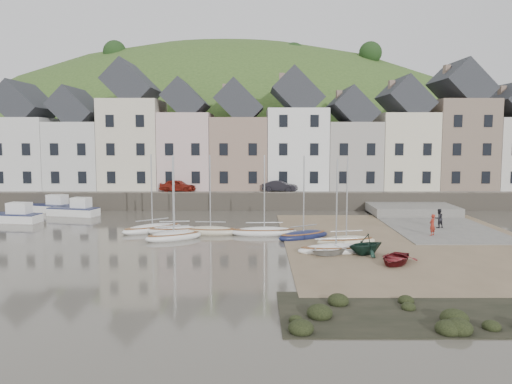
{
  "coord_description": "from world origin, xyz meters",
  "views": [
    {
      "loc": [
        0.01,
        -37.27,
        7.55
      ],
      "look_at": [
        0.0,
        6.0,
        3.0
      ],
      "focal_mm": 37.7,
      "sensor_mm": 36.0,
      "label": 1
    }
  ],
  "objects_px": {
    "rowboat_green": "(366,244)",
    "car_right": "(280,186)",
    "person_red": "(432,225)",
    "person_dark": "(439,218)",
    "rowboat_red": "(395,258)",
    "sailboat_0": "(152,228)",
    "rowboat_white": "(331,249)",
    "car_left": "(178,186)"
  },
  "relations": [
    {
      "from": "sailboat_0",
      "to": "person_dark",
      "type": "xyz_separation_m",
      "value": [
        22.97,
        1.03,
        0.63
      ]
    },
    {
      "from": "car_left",
      "to": "rowboat_white",
      "type": "bearing_deg",
      "value": -138.29
    },
    {
      "from": "person_dark",
      "to": "car_right",
      "type": "distance_m",
      "value": 18.54
    },
    {
      "from": "sailboat_0",
      "to": "rowboat_white",
      "type": "bearing_deg",
      "value": -32.7
    },
    {
      "from": "rowboat_green",
      "to": "car_right",
      "type": "xyz_separation_m",
      "value": [
        -4.38,
        23.45,
        1.47
      ]
    },
    {
      "from": "sailboat_0",
      "to": "person_dark",
      "type": "distance_m",
      "value": 23.0
    },
    {
      "from": "rowboat_white",
      "to": "person_dark",
      "type": "distance_m",
      "value": 13.71
    },
    {
      "from": "rowboat_green",
      "to": "rowboat_red",
      "type": "relative_size",
      "value": 0.85
    },
    {
      "from": "sailboat_0",
      "to": "car_right",
      "type": "distance_m",
      "value": 18.47
    },
    {
      "from": "rowboat_white",
      "to": "person_red",
      "type": "height_order",
      "value": "person_red"
    },
    {
      "from": "car_left",
      "to": "sailboat_0",
      "type": "bearing_deg",
      "value": -167.18
    },
    {
      "from": "person_red",
      "to": "person_dark",
      "type": "xyz_separation_m",
      "value": [
        1.6,
        3.29,
        -0.03
      ]
    },
    {
      "from": "rowboat_red",
      "to": "car_left",
      "type": "height_order",
      "value": "car_left"
    },
    {
      "from": "rowboat_red",
      "to": "person_dark",
      "type": "bearing_deg",
      "value": 90.29
    },
    {
      "from": "rowboat_red",
      "to": "person_red",
      "type": "bearing_deg",
      "value": 89.23
    },
    {
      "from": "person_dark",
      "to": "car_right",
      "type": "bearing_deg",
      "value": -71.03
    },
    {
      "from": "person_red",
      "to": "car_left",
      "type": "height_order",
      "value": "car_left"
    },
    {
      "from": "rowboat_white",
      "to": "car_left",
      "type": "distance_m",
      "value": 26.73
    },
    {
      "from": "sailboat_0",
      "to": "rowboat_green",
      "type": "relative_size",
      "value": 2.46
    },
    {
      "from": "sailboat_0",
      "to": "car_left",
      "type": "bearing_deg",
      "value": 90.53
    },
    {
      "from": "car_right",
      "to": "rowboat_white",
      "type": "bearing_deg",
      "value": -159.79
    },
    {
      "from": "person_dark",
      "to": "car_right",
      "type": "height_order",
      "value": "car_right"
    },
    {
      "from": "sailboat_0",
      "to": "rowboat_red",
      "type": "height_order",
      "value": "sailboat_0"
    },
    {
      "from": "sailboat_0",
      "to": "car_left",
      "type": "distance_m",
      "value": 15.04
    },
    {
      "from": "sailboat_0",
      "to": "person_dark",
      "type": "relative_size",
      "value": 4.08
    },
    {
      "from": "car_right",
      "to": "person_dark",
      "type": "bearing_deg",
      "value": -123.86
    },
    {
      "from": "sailboat_0",
      "to": "person_red",
      "type": "xyz_separation_m",
      "value": [
        21.37,
        -2.26,
        0.66
      ]
    },
    {
      "from": "rowboat_red",
      "to": "rowboat_green",
      "type": "bearing_deg",
      "value": 146.69
    },
    {
      "from": "person_dark",
      "to": "car_left",
      "type": "height_order",
      "value": "car_left"
    },
    {
      "from": "rowboat_white",
      "to": "car_left",
      "type": "bearing_deg",
      "value": 174.95
    },
    {
      "from": "rowboat_white",
      "to": "person_red",
      "type": "bearing_deg",
      "value": 91.32
    },
    {
      "from": "rowboat_white",
      "to": "rowboat_red",
      "type": "distance_m",
      "value": 4.31
    },
    {
      "from": "person_red",
      "to": "sailboat_0",
      "type": "bearing_deg",
      "value": -49.73
    },
    {
      "from": "rowboat_green",
      "to": "car_left",
      "type": "relative_size",
      "value": 0.67
    },
    {
      "from": "rowboat_white",
      "to": "car_right",
      "type": "height_order",
      "value": "car_right"
    },
    {
      "from": "car_left",
      "to": "rowboat_red",
      "type": "bearing_deg",
      "value": -135.15
    },
    {
      "from": "rowboat_green",
      "to": "person_red",
      "type": "bearing_deg",
      "value": 106.98
    },
    {
      "from": "rowboat_red",
      "to": "sailboat_0",
      "type": "bearing_deg",
      "value": 175.33
    },
    {
      "from": "car_left",
      "to": "rowboat_green",
      "type": "bearing_deg",
      "value": -134.67
    },
    {
      "from": "sailboat_0",
      "to": "rowboat_green",
      "type": "xyz_separation_m",
      "value": [
        15.12,
        -8.54,
        0.48
      ]
    },
    {
      "from": "rowboat_red",
      "to": "car_left",
      "type": "bearing_deg",
      "value": 151.67
    },
    {
      "from": "car_right",
      "to": "rowboat_red",
      "type": "bearing_deg",
      "value": -152.96
    }
  ]
}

